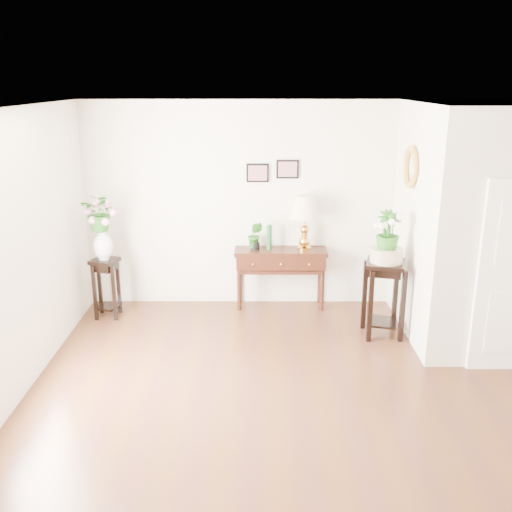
{
  "coord_description": "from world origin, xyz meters",
  "views": [
    {
      "loc": [
        -0.65,
        -4.86,
        3.04
      ],
      "look_at": [
        -0.67,
        1.3,
        1.13
      ],
      "focal_mm": 40.0,
      "sensor_mm": 36.0,
      "label": 1
    }
  ],
  "objects_px": {
    "console_table": "(280,278)",
    "plant_stand_b": "(383,299)",
    "plant_stand_a": "(107,288)",
    "table_lamp": "(305,224)"
  },
  "relations": [
    {
      "from": "console_table",
      "to": "plant_stand_b",
      "type": "bearing_deg",
      "value": -36.87
    },
    {
      "from": "console_table",
      "to": "plant_stand_b",
      "type": "distance_m",
      "value": 1.54
    },
    {
      "from": "plant_stand_b",
      "to": "plant_stand_a",
      "type": "bearing_deg",
      "value": 170.93
    },
    {
      "from": "table_lamp",
      "to": "plant_stand_b",
      "type": "bearing_deg",
      "value": -45.56
    },
    {
      "from": "plant_stand_a",
      "to": "plant_stand_b",
      "type": "bearing_deg",
      "value": -9.07
    },
    {
      "from": "plant_stand_a",
      "to": "table_lamp",
      "type": "bearing_deg",
      "value": 7.73
    },
    {
      "from": "console_table",
      "to": "plant_stand_b",
      "type": "xyz_separation_m",
      "value": [
        1.23,
        -0.92,
        0.06
      ]
    },
    {
      "from": "console_table",
      "to": "plant_stand_a",
      "type": "bearing_deg",
      "value": -171.12
    },
    {
      "from": "console_table",
      "to": "table_lamp",
      "type": "xyz_separation_m",
      "value": [
        0.32,
        0.0,
        0.77
      ]
    },
    {
      "from": "plant_stand_a",
      "to": "plant_stand_b",
      "type": "relative_size",
      "value": 0.85
    }
  ]
}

